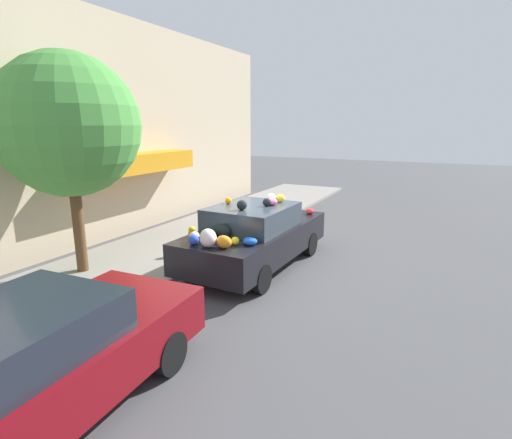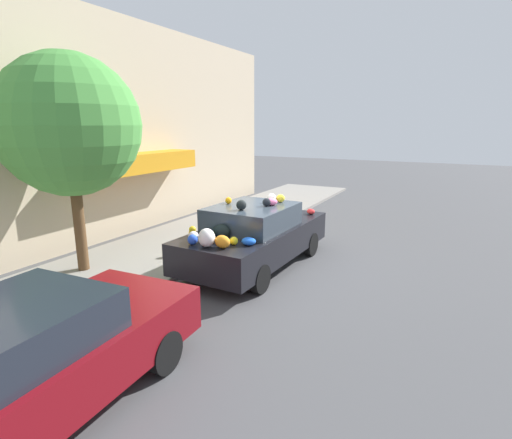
% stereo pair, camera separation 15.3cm
% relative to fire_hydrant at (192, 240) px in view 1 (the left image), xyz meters
% --- Properties ---
extents(ground_plane, '(60.00, 60.00, 0.00)m').
position_rel_fire_hydrant_xyz_m(ground_plane, '(0.17, -1.72, -0.45)').
color(ground_plane, '#4C4C4F').
extents(sidewalk_curb, '(24.00, 3.20, 0.11)m').
position_rel_fire_hydrant_xyz_m(sidewalk_curb, '(0.17, 0.98, -0.40)').
color(sidewalk_curb, gray).
rests_on(sidewalk_curb, ground).
extents(building_facade, '(18.00, 1.20, 6.29)m').
position_rel_fire_hydrant_xyz_m(building_facade, '(0.23, 3.20, 2.64)').
color(building_facade, '#C6B293').
rests_on(building_facade, ground).
extents(street_tree, '(2.94, 2.94, 4.62)m').
position_rel_fire_hydrant_xyz_m(street_tree, '(-2.09, 1.49, 2.80)').
color(street_tree, brown).
rests_on(street_tree, sidewalk_curb).
extents(fire_hydrant, '(0.20, 0.20, 0.70)m').
position_rel_fire_hydrant_xyz_m(fire_hydrant, '(0.00, 0.00, 0.00)').
color(fire_hydrant, gold).
rests_on(fire_hydrant, sidewalk_curb).
extents(art_car, '(4.40, 1.99, 1.71)m').
position_rel_fire_hydrant_xyz_m(art_car, '(0.12, -1.70, 0.32)').
color(art_car, black).
rests_on(art_car, ground).
extents(parked_car_plain, '(4.33, 1.98, 1.44)m').
position_rel_fire_hydrant_xyz_m(parked_car_plain, '(-5.51, -1.82, 0.28)').
color(parked_car_plain, maroon).
rests_on(parked_car_plain, ground).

